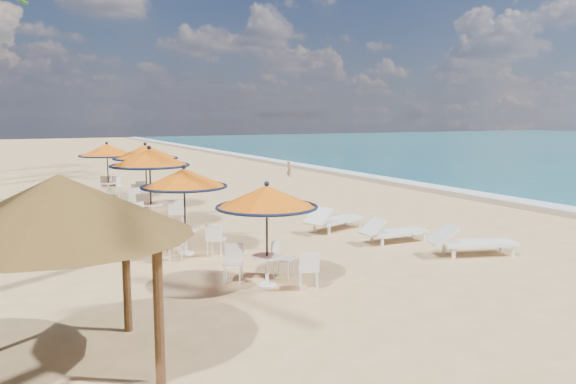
% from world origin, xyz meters
% --- Properties ---
extents(ground, '(160.00, 160.00, 0.00)m').
position_xyz_m(ground, '(0.00, 0.00, 0.00)').
color(ground, tan).
rests_on(ground, ground).
extents(foam_strip, '(1.20, 140.00, 0.04)m').
position_xyz_m(foam_strip, '(9.30, 10.00, 0.00)').
color(foam_strip, white).
rests_on(foam_strip, ground).
extents(wetsand_band, '(1.40, 140.00, 0.02)m').
position_xyz_m(wetsand_band, '(8.40, 10.00, 0.00)').
color(wetsand_band, olive).
rests_on(wetsand_band, ground).
extents(station_0, '(2.08, 2.08, 2.17)m').
position_xyz_m(station_0, '(-4.65, -0.33, 1.58)').
color(station_0, black).
rests_on(station_0, ground).
extents(station_1, '(2.16, 2.16, 2.25)m').
position_xyz_m(station_1, '(-5.40, 3.01, 1.65)').
color(station_1, black).
rests_on(station_1, ground).
extents(station_2, '(2.45, 2.45, 2.55)m').
position_xyz_m(station_2, '(-5.33, 6.78, 1.87)').
color(station_2, black).
rests_on(station_2, ground).
extents(station_3, '(2.38, 2.43, 2.49)m').
position_xyz_m(station_3, '(-4.67, 10.44, 1.82)').
color(station_3, black).
rests_on(station_3, ground).
extents(station_4, '(2.29, 2.29, 2.39)m').
position_xyz_m(station_4, '(-5.42, 13.66, 1.75)').
color(station_4, black).
rests_on(station_4, ground).
extents(lounger_near, '(2.29, 1.36, 0.79)m').
position_xyz_m(lounger_near, '(0.86, -0.39, 0.37)').
color(lounger_near, white).
rests_on(lounger_near, ground).
extents(lounger_mid, '(1.99, 0.70, 0.71)m').
position_xyz_m(lounger_mid, '(0.03, 1.64, 0.33)').
color(lounger_mid, white).
rests_on(lounger_mid, ground).
extents(lounger_far, '(2.27, 1.39, 0.78)m').
position_xyz_m(lounger_far, '(-0.58, 3.73, 0.36)').
color(lounger_far, white).
rests_on(lounger_far, ground).
extents(palapa, '(3.54, 3.54, 2.70)m').
position_xyz_m(palapa, '(-8.74, -2.54, 2.26)').
color(palapa, brown).
rests_on(palapa, ground).
extents(person, '(0.26, 0.36, 0.93)m').
position_xyz_m(person, '(5.04, 17.55, 0.46)').
color(person, '#826042').
rests_on(person, ground).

